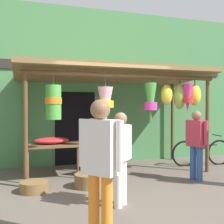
% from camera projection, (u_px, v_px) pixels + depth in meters
% --- Properties ---
extents(ground_plane, '(30.00, 30.00, 0.00)m').
position_uv_depth(ground_plane, '(117.00, 184.00, 5.78)').
color(ground_plane, '#60564C').
extents(shop_facade, '(9.34, 0.29, 4.34)m').
position_uv_depth(shop_facade, '(91.00, 87.00, 7.92)').
color(shop_facade, '#47844C').
rests_on(shop_facade, ground_plane).
extents(market_stall_canopy, '(4.75, 2.17, 2.55)m').
position_uv_depth(market_stall_canopy, '(119.00, 83.00, 6.75)').
color(market_stall_canopy, brown).
rests_on(market_stall_canopy, ground_plane).
extents(display_table, '(1.29, 0.82, 0.76)m').
position_uv_depth(display_table, '(55.00, 147.00, 6.28)').
color(display_table, brown).
rests_on(display_table, ground_plane).
extents(flower_heap_on_table, '(0.77, 0.54, 0.14)m').
position_uv_depth(flower_heap_on_table, '(52.00, 140.00, 6.31)').
color(flower_heap_on_table, red).
rests_on(flower_heap_on_table, display_table).
extents(folding_chair, '(0.49, 0.49, 0.84)m').
position_uv_depth(folding_chair, '(102.00, 155.00, 6.27)').
color(folding_chair, '#AD1E1E').
rests_on(folding_chair, ground_plane).
extents(wicker_basket_by_table, '(0.55, 0.55, 0.26)m').
position_uv_depth(wicker_basket_by_table, '(88.00, 181.00, 5.53)').
color(wicker_basket_by_table, brown).
rests_on(wicker_basket_by_table, ground_plane).
extents(wicker_basket_spare, '(0.53, 0.53, 0.20)m').
position_uv_depth(wicker_basket_spare, '(34.00, 187.00, 5.22)').
color(wicker_basket_spare, brown).
rests_on(wicker_basket_spare, ground_plane).
extents(parked_bicycle, '(1.74, 0.44, 0.92)m').
position_uv_depth(parked_bicycle, '(202.00, 153.00, 7.56)').
color(parked_bicycle, black).
rests_on(parked_bicycle, ground_plane).
extents(vendor_in_orange, '(0.43, 0.47, 1.69)m').
position_uv_depth(vendor_in_orange, '(100.00, 160.00, 3.18)').
color(vendor_in_orange, orange).
rests_on(vendor_in_orange, ground_plane).
extents(customer_foreground, '(0.31, 0.58, 1.51)m').
position_uv_depth(customer_foreground, '(196.00, 140.00, 6.01)').
color(customer_foreground, '#2D5193').
rests_on(customer_foreground, ground_plane).
extents(passerby_at_right, '(0.44, 0.45, 1.51)m').
position_uv_depth(passerby_at_right, '(121.00, 152.00, 4.47)').
color(passerby_at_right, silver).
rests_on(passerby_at_right, ground_plane).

